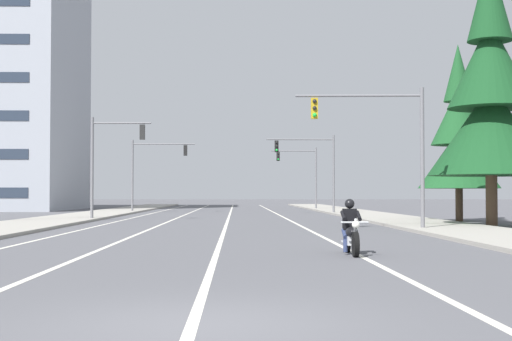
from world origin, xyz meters
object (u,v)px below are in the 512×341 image
at_px(traffic_signal_near_right, 385,135).
at_px(traffic_signal_near_left, 109,153).
at_px(traffic_signal_mid_right, 314,161).
at_px(conifer_tree_right_verge_near, 491,100).
at_px(traffic_signal_far_right, 303,169).
at_px(motorcycle_with_rider, 351,232).
at_px(conifer_tree_right_verge_far, 459,140).
at_px(traffic_signal_mid_left, 151,164).

relative_size(traffic_signal_near_right, traffic_signal_near_left, 1.00).
distance_m(traffic_signal_near_left, traffic_signal_mid_right, 19.02).
bearing_deg(traffic_signal_near_right, conifer_tree_right_verge_near, 31.40).
bearing_deg(traffic_signal_far_right, traffic_signal_near_left, -116.39).
relative_size(traffic_signal_near_right, traffic_signal_mid_right, 1.00).
bearing_deg(traffic_signal_near_right, motorcycle_with_rider, -105.34).
relative_size(traffic_signal_far_right, conifer_tree_right_verge_far, 0.61).
bearing_deg(traffic_signal_far_right, conifer_tree_right_verge_near, -81.52).
height_order(traffic_signal_near_left, conifer_tree_right_verge_near, conifer_tree_right_verge_near).
xyz_separation_m(traffic_signal_far_right, conifer_tree_right_verge_far, (6.16, -31.28, 0.62)).
distance_m(traffic_signal_mid_right, traffic_signal_mid_left, 14.55).
bearing_deg(conifer_tree_right_verge_far, motorcycle_with_rider, -113.18).
height_order(traffic_signal_far_right, conifer_tree_right_verge_far, conifer_tree_right_verge_far).
relative_size(motorcycle_with_rider, traffic_signal_near_left, 0.35).
height_order(motorcycle_with_rider, traffic_signal_mid_right, traffic_signal_mid_right).
height_order(traffic_signal_near_left, conifer_tree_right_verge_far, conifer_tree_right_verge_far).
xyz_separation_m(motorcycle_with_rider, traffic_signal_mid_left, (-10.35, 44.09, 3.54)).
bearing_deg(traffic_signal_mid_right, traffic_signal_mid_left, 157.05).
bearing_deg(traffic_signal_far_right, traffic_signal_mid_left, -144.36).
bearing_deg(traffic_signal_mid_right, traffic_signal_far_right, 87.92).
bearing_deg(conifer_tree_right_verge_far, traffic_signal_far_right, 101.14).
bearing_deg(traffic_signal_mid_left, motorcycle_with_rider, -76.79).
relative_size(traffic_signal_near_left, conifer_tree_right_verge_far, 0.61).
relative_size(traffic_signal_mid_right, conifer_tree_right_verge_near, 0.46).
bearing_deg(conifer_tree_right_verge_near, traffic_signal_near_left, 155.19).
distance_m(traffic_signal_near_left, conifer_tree_right_verge_near, 22.12).
height_order(motorcycle_with_rider, conifer_tree_right_verge_near, conifer_tree_right_verge_near).
height_order(traffic_signal_near_right, traffic_signal_near_left, same).
bearing_deg(traffic_signal_near_right, traffic_signal_mid_left, 113.49).
bearing_deg(traffic_signal_near_left, traffic_signal_near_right, -42.30).
relative_size(traffic_signal_mid_left, conifer_tree_right_verge_far, 0.61).
height_order(motorcycle_with_rider, traffic_signal_near_right, traffic_signal_near_right).
distance_m(traffic_signal_mid_right, conifer_tree_right_verge_near, 23.33).
distance_m(traffic_signal_mid_right, traffic_signal_far_right, 15.70).
bearing_deg(conifer_tree_right_verge_near, conifer_tree_right_verge_far, 85.97).
distance_m(traffic_signal_mid_left, traffic_signal_far_right, 17.19).
xyz_separation_m(traffic_signal_mid_left, conifer_tree_right_verge_far, (20.13, -21.27, 0.56)).
bearing_deg(traffic_signal_near_right, conifer_tree_right_verge_far, 58.51).
bearing_deg(motorcycle_with_rider, conifer_tree_right_verge_far, 66.82).
distance_m(traffic_signal_mid_left, conifer_tree_right_verge_far, 29.29).
height_order(traffic_signal_near_right, traffic_signal_mid_left, same).
height_order(traffic_signal_near_right, conifer_tree_right_verge_near, conifer_tree_right_verge_near).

